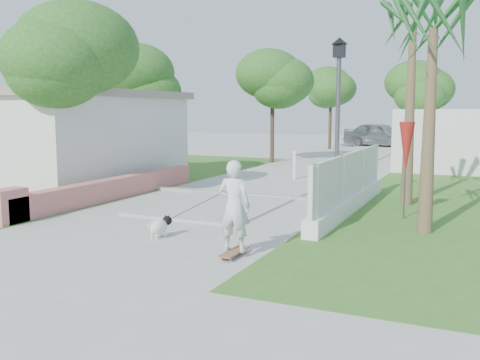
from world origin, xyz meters
The scene contains 21 objects.
ground centered at (0.00, 0.00, 0.00)m, with size 90.00×90.00×0.00m, color #B7B7B2.
path_strip centered at (0.00, 20.00, 0.03)m, with size 3.20×36.00×0.06m, color #B7B7B2.
curb centered at (0.00, 6.00, 0.05)m, with size 6.50×0.25×0.10m, color #999993.
grass_left centered at (-7.00, 8.00, 0.01)m, with size 8.00×20.00×0.01m, color #3C6B22.
pink_wall centered at (-3.30, 3.55, 0.31)m, with size 0.45×8.20×0.80m.
house_left centered at (-8.00, 6.00, 1.64)m, with size 8.40×7.40×3.23m.
lattice_fence centered at (3.40, 5.00, 0.54)m, with size 0.35×7.00×1.50m.
building_right centered at (6.00, 18.00, 1.30)m, with size 6.00×8.00×2.60m, color silver.
street_lamp centered at (2.90, 5.50, 2.43)m, with size 0.44×0.44×4.44m.
bollard centered at (0.20, 10.00, 0.58)m, with size 0.14×0.14×1.09m.
patio_umbrella centered at (4.80, 4.50, 1.69)m, with size 0.36×0.36×2.30m.
tree_left_near centered at (-4.48, 2.98, 3.82)m, with size 3.60×3.60×5.28m.
tree_left_mid centered at (-5.48, 8.48, 3.50)m, with size 3.20×3.20×4.85m.
tree_path_left centered at (-2.98, 15.98, 3.82)m, with size 3.40×3.40×5.23m.
tree_path_right centered at (3.22, 19.98, 3.49)m, with size 3.00×3.00×4.79m.
tree_path_far centered at (-2.78, 25.98, 3.82)m, with size 3.20×3.20×5.17m.
palm_far centered at (4.60, 6.50, 4.48)m, with size 1.80×1.80×5.30m.
palm_near centered at (5.40, 3.20, 3.95)m, with size 1.80×1.80×4.70m.
skateboarder centered at (1.70, 0.18, 0.77)m, with size 2.29×1.28×1.72m.
dog centered at (0.56, 0.51, 0.24)m, with size 0.42×0.63×0.45m.
parked_car centered at (-0.13, 29.32, 0.85)m, with size 2.01×4.99×1.70m, color #ABADB3.
Camera 1 is at (6.44, -8.47, 2.58)m, focal length 40.00 mm.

